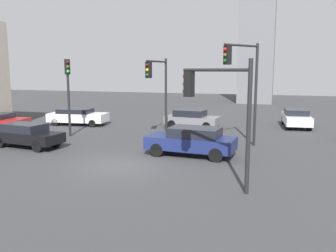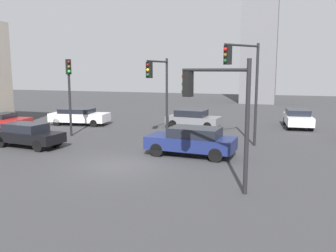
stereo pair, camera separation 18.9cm
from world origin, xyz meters
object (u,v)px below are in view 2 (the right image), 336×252
at_px(traffic_light_0, 158,81).
at_px(traffic_light_3, 244,74).
at_px(traffic_light_2, 69,83).
at_px(car_4, 298,118).
at_px(traffic_light_1, 215,100).
at_px(car_5, 28,134).
at_px(car_2, 79,116).
at_px(car_6, 192,141).
at_px(car_1, 193,118).

xyz_separation_m(traffic_light_0, traffic_light_3, (5.71, -1.86, 0.51)).
bearing_deg(traffic_light_2, car_4, 77.47).
bearing_deg(traffic_light_1, car_5, 4.54).
distance_m(car_2, car_6, 13.67).
xyz_separation_m(car_2, car_5, (1.80, -8.39, 0.02)).
relative_size(traffic_light_0, car_1, 1.24).
relative_size(traffic_light_0, car_4, 1.17).
bearing_deg(traffic_light_2, car_5, -48.58).
relative_size(traffic_light_1, traffic_light_3, 0.81).
bearing_deg(car_4, car_5, -55.71).
relative_size(traffic_light_0, traffic_light_2, 1.02).
bearing_deg(traffic_light_2, car_6, 29.25).
height_order(traffic_light_1, traffic_light_2, traffic_light_2).
distance_m(car_4, car_6, 12.92).
relative_size(car_2, car_6, 1.04).
bearing_deg(car_1, traffic_light_2, -135.02).
xyz_separation_m(traffic_light_1, car_6, (-2.02, 4.55, -2.55)).
height_order(traffic_light_3, car_6, traffic_light_3).
xyz_separation_m(traffic_light_2, car_5, (-0.39, -3.85, -2.86)).
height_order(car_2, car_6, car_6).
distance_m(traffic_light_2, car_6, 10.09).
distance_m(traffic_light_1, traffic_light_2, 13.55).
distance_m(traffic_light_1, car_5, 12.49).
bearing_deg(car_5, traffic_light_1, -11.25).
relative_size(traffic_light_3, car_6, 1.27).
xyz_separation_m(car_1, car_4, (7.74, 2.79, 0.01)).
bearing_deg(car_6, traffic_light_2, -14.19).
xyz_separation_m(traffic_light_0, car_4, (9.03, 7.12, -2.96)).
bearing_deg(car_2, car_5, -84.46).
distance_m(traffic_light_2, car_2, 5.80).
bearing_deg(traffic_light_3, traffic_light_2, -56.98).
distance_m(car_1, car_6, 9.11).
xyz_separation_m(car_2, car_4, (17.01, 4.13, 0.03)).
xyz_separation_m(traffic_light_1, car_2, (-13.44, 12.07, -2.63)).
bearing_deg(traffic_light_0, traffic_light_3, 78.86).
xyz_separation_m(traffic_light_0, traffic_light_1, (5.46, -9.08, -0.36)).
xyz_separation_m(car_1, car_2, (-9.27, -1.34, -0.02)).
relative_size(car_5, car_6, 0.92).
distance_m(car_2, car_5, 8.58).
xyz_separation_m(car_1, car_5, (-7.47, -9.72, -0.00)).
bearing_deg(car_5, car_6, 11.47).
bearing_deg(car_4, traffic_light_0, -56.91).
height_order(car_1, car_5, car_1).
height_order(car_2, car_5, car_5).
relative_size(traffic_light_1, car_4, 1.09).
height_order(traffic_light_0, traffic_light_3, traffic_light_3).
xyz_separation_m(car_1, car_6, (2.15, -8.85, 0.06)).
bearing_deg(car_6, traffic_light_0, -49.08).
height_order(traffic_light_1, car_5, traffic_light_1).
distance_m(traffic_light_1, car_6, 5.60).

